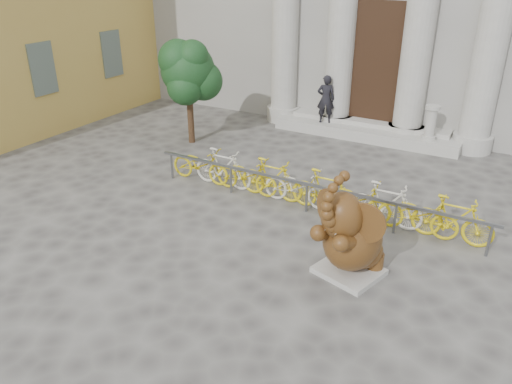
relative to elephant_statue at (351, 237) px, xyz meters
The scene contains 7 objects.
ground 2.89m from the elephant_statue, 141.92° to the right, with size 80.00×80.00×0.00m, color #474442.
entrance_steps 8.01m from the elephant_statue, 105.91° to the left, with size 6.00×1.20×0.36m, color #A8A59E.
elephant_statue is the anchor object (origin of this frame).
bike_rack 2.81m from the elephant_statue, 128.41° to the left, with size 8.20×0.53×1.00m.
tree 8.32m from the elephant_statue, 146.55° to the left, with size 1.85×1.69×3.21m.
pedestrian 8.29m from the elephant_statue, 115.42° to the left, with size 0.57×0.38×1.57m, color black.
balustrade_post 7.39m from the elephant_statue, 91.19° to the left, with size 0.43×0.43×1.06m.
Camera 1 is at (4.50, -5.90, 5.39)m, focal length 35.00 mm.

